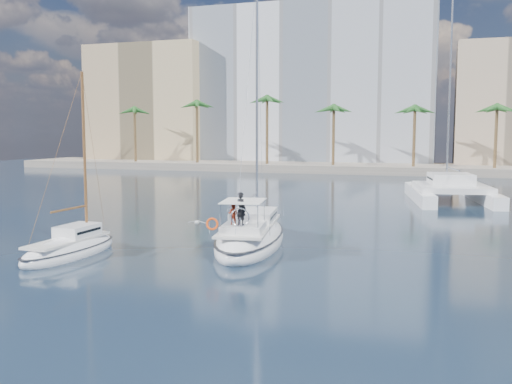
% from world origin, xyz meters
% --- Properties ---
extents(ground, '(160.00, 160.00, 0.00)m').
position_xyz_m(ground, '(0.00, 0.00, 0.00)').
color(ground, black).
rests_on(ground, ground).
extents(quay, '(120.00, 14.00, 1.20)m').
position_xyz_m(quay, '(0.00, 61.00, 0.60)').
color(quay, gray).
rests_on(quay, ground).
extents(building_modern, '(42.00, 16.00, 28.00)m').
position_xyz_m(building_modern, '(-12.00, 73.00, 14.00)').
color(building_modern, white).
rests_on(building_modern, ground).
extents(building_tan_left, '(22.00, 14.00, 22.00)m').
position_xyz_m(building_tan_left, '(-42.00, 69.00, 11.00)').
color(building_tan_left, tan).
rests_on(building_tan_left, ground).
extents(palm_left, '(3.60, 3.60, 12.30)m').
position_xyz_m(palm_left, '(-34.00, 57.00, 10.28)').
color(palm_left, brown).
rests_on(palm_left, ground).
extents(palm_centre, '(3.60, 3.60, 12.30)m').
position_xyz_m(palm_centre, '(0.00, 57.00, 10.28)').
color(palm_centre, brown).
rests_on(palm_centre, ground).
extents(main_sloop, '(5.13, 11.29, 16.15)m').
position_xyz_m(main_sloop, '(-0.14, 0.44, 0.51)').
color(main_sloop, white).
rests_on(main_sloop, ground).
extents(small_sloop, '(2.43, 7.00, 9.95)m').
position_xyz_m(small_sloop, '(-8.08, -4.83, 0.39)').
color(small_sloop, white).
rests_on(small_sloop, ground).
extents(catamaran, '(8.69, 14.19, 19.22)m').
position_xyz_m(catamaran, '(10.79, 25.19, 1.18)').
color(catamaran, white).
rests_on(catamaran, ground).
extents(seagull, '(1.12, 0.48, 0.21)m').
position_xyz_m(seagull, '(-3.45, 0.63, 1.12)').
color(seagull, silver).
rests_on(seagull, ground).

